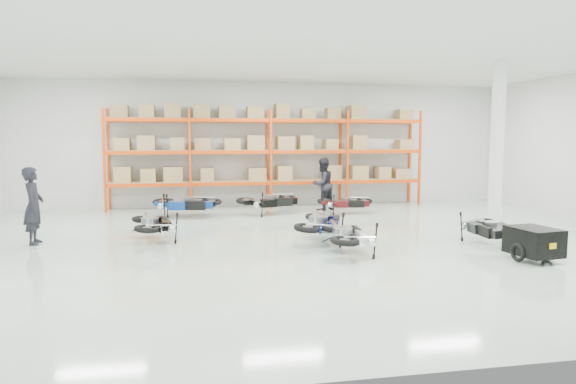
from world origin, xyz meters
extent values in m
plane|color=silver|center=(0.00, 0.00, 0.00)|extent=(18.00, 18.00, 0.00)
plane|color=white|center=(0.00, 0.00, 4.50)|extent=(18.00, 18.00, 0.00)
plane|color=silver|center=(0.00, 7.00, 2.25)|extent=(18.00, 0.00, 18.00)
plane|color=silver|center=(0.00, -7.00, 2.25)|extent=(18.00, 0.00, 18.00)
cube|color=#DA410B|center=(-5.60, 6.00, 1.75)|extent=(0.08, 0.08, 3.50)
cube|color=#DA410B|center=(-5.60, 6.90, 1.75)|extent=(0.08, 0.08, 3.50)
cube|color=#DA410B|center=(-2.80, 6.00, 1.75)|extent=(0.08, 0.08, 3.50)
cube|color=#DA410B|center=(-2.80, 6.90, 1.75)|extent=(0.08, 0.08, 3.50)
cube|color=#DA410B|center=(0.00, 6.00, 1.75)|extent=(0.08, 0.08, 3.50)
cube|color=#DA410B|center=(0.00, 6.90, 1.75)|extent=(0.08, 0.08, 3.50)
cube|color=#DA410B|center=(2.80, 6.00, 1.75)|extent=(0.08, 0.08, 3.50)
cube|color=#DA410B|center=(2.80, 6.90, 1.75)|extent=(0.08, 0.08, 3.50)
cube|color=#DA410B|center=(5.60, 6.00, 1.75)|extent=(0.08, 0.08, 3.50)
cube|color=#DA410B|center=(5.60, 6.90, 1.75)|extent=(0.08, 0.08, 3.50)
cube|color=#DA410B|center=(-4.20, 6.00, 0.90)|extent=(2.70, 0.08, 0.12)
cube|color=#DA410B|center=(-4.20, 6.90, 0.90)|extent=(2.70, 0.08, 0.12)
cube|color=tan|center=(-4.20, 6.45, 0.97)|extent=(2.68, 0.88, 0.02)
cube|color=tan|center=(-4.20, 6.45, 1.20)|extent=(2.40, 0.70, 0.44)
cube|color=#DA410B|center=(-1.40, 6.00, 0.90)|extent=(2.70, 0.08, 0.12)
cube|color=#DA410B|center=(-1.40, 6.90, 0.90)|extent=(2.70, 0.08, 0.12)
cube|color=tan|center=(-1.40, 6.45, 0.97)|extent=(2.68, 0.88, 0.02)
cube|color=tan|center=(-1.40, 6.45, 1.20)|extent=(2.40, 0.70, 0.44)
cube|color=#DA410B|center=(1.40, 6.00, 0.90)|extent=(2.70, 0.08, 0.12)
cube|color=#DA410B|center=(1.40, 6.90, 0.90)|extent=(2.70, 0.08, 0.12)
cube|color=tan|center=(1.40, 6.45, 0.97)|extent=(2.68, 0.88, 0.02)
cube|color=tan|center=(1.40, 6.45, 1.20)|extent=(2.40, 0.70, 0.44)
cube|color=#DA410B|center=(4.20, 6.00, 0.90)|extent=(2.70, 0.08, 0.12)
cube|color=#DA410B|center=(4.20, 6.90, 0.90)|extent=(2.70, 0.08, 0.12)
cube|color=tan|center=(4.20, 6.45, 0.97)|extent=(2.68, 0.88, 0.02)
cube|color=tan|center=(4.20, 6.45, 1.20)|extent=(2.40, 0.70, 0.44)
cube|color=#DA410B|center=(-4.20, 6.00, 2.00)|extent=(2.70, 0.08, 0.12)
cube|color=#DA410B|center=(-4.20, 6.90, 2.00)|extent=(2.70, 0.08, 0.12)
cube|color=tan|center=(-4.20, 6.45, 2.07)|extent=(2.68, 0.88, 0.02)
cube|color=tan|center=(-4.20, 6.45, 2.30)|extent=(2.40, 0.70, 0.44)
cube|color=#DA410B|center=(-1.40, 6.00, 2.00)|extent=(2.70, 0.08, 0.12)
cube|color=#DA410B|center=(-1.40, 6.90, 2.00)|extent=(2.70, 0.08, 0.12)
cube|color=tan|center=(-1.40, 6.45, 2.07)|extent=(2.68, 0.88, 0.02)
cube|color=tan|center=(-1.40, 6.45, 2.30)|extent=(2.40, 0.70, 0.44)
cube|color=#DA410B|center=(1.40, 6.00, 2.00)|extent=(2.70, 0.08, 0.12)
cube|color=#DA410B|center=(1.40, 6.90, 2.00)|extent=(2.70, 0.08, 0.12)
cube|color=tan|center=(1.40, 6.45, 2.07)|extent=(2.68, 0.88, 0.02)
cube|color=tan|center=(1.40, 6.45, 2.30)|extent=(2.40, 0.70, 0.44)
cube|color=#DA410B|center=(4.20, 6.00, 2.00)|extent=(2.70, 0.08, 0.12)
cube|color=#DA410B|center=(4.20, 6.90, 2.00)|extent=(2.70, 0.08, 0.12)
cube|color=tan|center=(4.20, 6.45, 2.07)|extent=(2.68, 0.88, 0.02)
cube|color=tan|center=(4.20, 6.45, 2.30)|extent=(2.40, 0.70, 0.44)
cube|color=#DA410B|center=(-4.20, 6.00, 3.10)|extent=(2.70, 0.08, 0.12)
cube|color=#DA410B|center=(-4.20, 6.90, 3.10)|extent=(2.70, 0.08, 0.12)
cube|color=tan|center=(-4.20, 6.45, 3.17)|extent=(2.68, 0.88, 0.02)
cube|color=tan|center=(-4.20, 6.45, 3.40)|extent=(2.40, 0.70, 0.44)
cube|color=#DA410B|center=(-1.40, 6.00, 3.10)|extent=(2.70, 0.08, 0.12)
cube|color=#DA410B|center=(-1.40, 6.90, 3.10)|extent=(2.70, 0.08, 0.12)
cube|color=tan|center=(-1.40, 6.45, 3.17)|extent=(2.68, 0.88, 0.02)
cube|color=tan|center=(-1.40, 6.45, 3.40)|extent=(2.40, 0.70, 0.44)
cube|color=#DA410B|center=(1.40, 6.00, 3.10)|extent=(2.70, 0.08, 0.12)
cube|color=#DA410B|center=(1.40, 6.90, 3.10)|extent=(2.70, 0.08, 0.12)
cube|color=tan|center=(1.40, 6.45, 3.17)|extent=(2.68, 0.88, 0.02)
cube|color=tan|center=(1.40, 6.45, 3.40)|extent=(2.40, 0.70, 0.44)
cube|color=#DA410B|center=(4.20, 6.00, 3.10)|extent=(2.70, 0.08, 0.12)
cube|color=#DA410B|center=(4.20, 6.90, 3.10)|extent=(2.70, 0.08, 0.12)
cube|color=tan|center=(4.20, 6.45, 3.17)|extent=(2.68, 0.88, 0.02)
cube|color=tan|center=(4.20, 6.45, 3.40)|extent=(2.40, 0.70, 0.44)
cube|color=white|center=(5.20, 0.50, 2.25)|extent=(0.25, 0.25, 4.50)
cube|color=black|center=(4.04, -2.71, 0.40)|extent=(0.87, 1.05, 0.55)
cube|color=yellow|center=(4.04, -3.20, 0.40)|extent=(0.16, 0.04, 0.11)
torus|color=black|center=(3.66, -2.71, 0.20)|extent=(0.08, 0.38, 0.38)
torus|color=black|center=(4.42, -2.71, 0.20)|extent=(0.08, 0.38, 0.38)
cylinder|color=black|center=(4.04, -2.06, 0.45)|extent=(0.16, 0.91, 0.04)
imported|color=black|center=(-6.42, 0.97, 0.91)|extent=(0.48, 0.69, 1.82)
imported|color=black|center=(1.68, 5.25, 0.90)|extent=(1.10, 1.03, 1.81)
camera|label=1|loc=(-2.75, -11.84, 2.49)|focal=32.00mm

